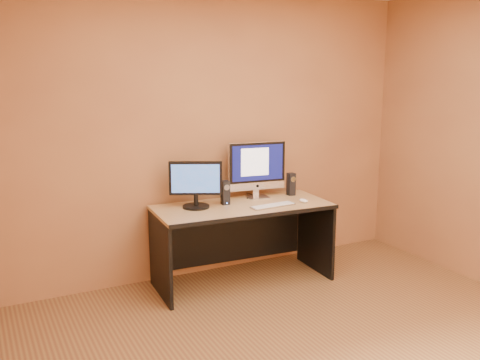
% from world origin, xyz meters
% --- Properties ---
extents(walls, '(4.00, 4.00, 2.60)m').
position_xyz_m(walls, '(0.00, 0.00, 1.30)').
color(walls, '#A06A40').
rests_on(walls, ground).
extents(desk, '(1.59, 0.77, 0.72)m').
position_xyz_m(desk, '(0.08, 1.58, 0.36)').
color(desk, tan).
rests_on(desk, ground).
extents(imac, '(0.58, 0.28, 0.54)m').
position_xyz_m(imac, '(0.34, 1.78, 0.99)').
color(imac, silver).
rests_on(imac, desk).
extents(second_monitor, '(0.52, 0.41, 0.41)m').
position_xyz_m(second_monitor, '(-0.32, 1.70, 0.93)').
color(second_monitor, black).
rests_on(second_monitor, desk).
extents(speaker_left, '(0.07, 0.07, 0.21)m').
position_xyz_m(speaker_left, '(-0.04, 1.69, 0.83)').
color(speaker_left, black).
rests_on(speaker_left, desk).
extents(speaker_right, '(0.07, 0.07, 0.21)m').
position_xyz_m(speaker_right, '(0.67, 1.72, 0.83)').
color(speaker_right, black).
rests_on(speaker_right, desk).
extents(keyboard, '(0.43, 0.14, 0.02)m').
position_xyz_m(keyboard, '(0.29, 1.42, 0.73)').
color(keyboard, '#AFAFB3').
rests_on(keyboard, desk).
extents(mouse, '(0.07, 0.10, 0.04)m').
position_xyz_m(mouse, '(0.62, 1.43, 0.74)').
color(mouse, white).
rests_on(mouse, desk).
extents(cable_a, '(0.04, 0.21, 0.01)m').
position_xyz_m(cable_a, '(0.34, 1.87, 0.72)').
color(cable_a, black).
rests_on(cable_a, desk).
extents(cable_b, '(0.09, 0.16, 0.01)m').
position_xyz_m(cable_b, '(0.26, 1.84, 0.72)').
color(cable_b, black).
rests_on(cable_b, desk).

